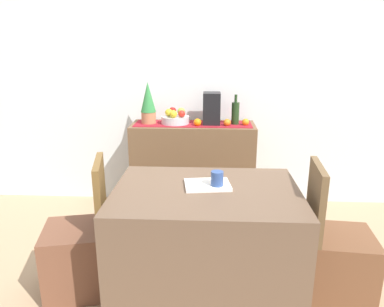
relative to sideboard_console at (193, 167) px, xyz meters
The scene contains 21 objects.
ground_plane 1.02m from the sideboard_console, 91.81° to the right, with size 6.40×6.40×0.02m, color tan.
room_wall_rear 0.95m from the sideboard_console, 96.38° to the left, with size 6.40×0.06×2.70m, color silver.
sideboard_console is the anchor object (origin of this frame).
table_runner 0.44m from the sideboard_console, behind, with size 1.10×0.32×0.01m, color maroon.
fruit_bowl 0.50m from the sideboard_console, behind, with size 0.26×0.26×0.07m, color silver.
apple_center 0.59m from the sideboard_console, 161.39° to the left, with size 0.07×0.07×0.07m, color red.
apple_right 0.55m from the sideboard_console, 154.62° to the right, with size 0.07×0.07×0.07m, color red.
apple_left 0.56m from the sideboard_console, 157.50° to the left, with size 0.07×0.07×0.07m, color #8AA93A.
apple_upper 0.59m from the sideboard_console, behind, with size 0.07×0.07×0.07m, color gold.
apple_rear 0.58m from the sideboard_console, 155.91° to the right, with size 0.07×0.07×0.07m, color gold.
wine_bottle 0.67m from the sideboard_console, ahead, with size 0.07×0.07×0.28m.
coffee_maker 0.61m from the sideboard_console, ahead, with size 0.16×0.18×0.30m, color black.
potted_plant 0.76m from the sideboard_console, behind, with size 0.14×0.14×0.39m.
orange_loose_far 0.48m from the sideboard_console, 62.32° to the right, with size 0.07×0.07×0.07m, color orange.
orange_loose_mid 0.68m from the sideboard_console, ahead, with size 0.07×0.07×0.07m, color orange.
orange_loose_end 0.57m from the sideboard_console, 12.24° to the right, with size 0.07×0.07×0.07m, color orange.
dining_table 1.32m from the sideboard_console, 83.73° to the right, with size 1.14×0.83×0.74m, color brown.
open_book 1.30m from the sideboard_console, 83.19° to the right, with size 0.28×0.21×0.02m, color white.
coffee_cup 1.35m from the sideboard_console, 80.75° to the right, with size 0.08×0.08×0.11m, color #314D8E.
chair_near_window 1.49m from the sideboard_console, 117.96° to the right, with size 0.48×0.48×0.90m.
chair_by_corner 1.64m from the sideboard_console, 53.15° to the right, with size 0.44×0.44×0.90m.
Camera 1 is at (0.19, -2.46, 1.59)m, focal length 34.08 mm.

